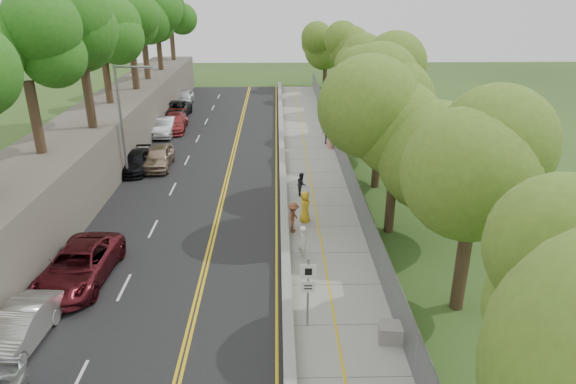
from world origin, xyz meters
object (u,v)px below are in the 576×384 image
at_px(car_2, 79,266).
at_px(person_far, 328,134).
at_px(car_1, 18,329).
at_px(streetlight, 124,115).
at_px(concrete_block, 393,333).
at_px(painter_0, 305,207).
at_px(construction_barrel, 330,143).
at_px(signpost, 308,285).

bearing_deg(car_2, person_far, 60.47).
distance_m(car_1, person_far, 29.71).
distance_m(streetlight, car_2, 13.97).
bearing_deg(streetlight, concrete_block, -50.64).
xyz_separation_m(car_1, car_2, (0.68, 4.60, 0.07)).
relative_size(concrete_block, painter_0, 0.57).
xyz_separation_m(construction_barrel, car_1, (-14.31, -24.92, 0.33)).
bearing_deg(person_far, construction_barrel, 92.72).
height_order(streetlight, painter_0, streetlight).
bearing_deg(car_1, person_far, 65.25).
height_order(painter_0, person_far, painter_0).
bearing_deg(streetlight, car_2, -85.19).
bearing_deg(concrete_block, person_far, 90.22).
relative_size(car_2, painter_0, 3.16).
height_order(construction_barrel, car_1, car_1).
bearing_deg(car_2, painter_0, 32.52).
xyz_separation_m(streetlight, car_1, (0.45, -18.00, -3.85)).
bearing_deg(car_1, construction_barrel, 63.97).
xyz_separation_m(streetlight, signpost, (11.51, -17.02, -2.68)).
distance_m(construction_barrel, car_1, 28.74).
height_order(car_2, person_far, person_far).
bearing_deg(painter_0, streetlight, 70.80).
relative_size(construction_barrel, car_1, 0.18).
distance_m(car_2, person_far, 25.40).
relative_size(car_2, person_far, 3.37).
relative_size(concrete_block, car_1, 0.23).
bearing_deg(car_2, construction_barrel, 58.82).
relative_size(streetlight, signpost, 2.58).
bearing_deg(painter_0, car_1, 145.26).
relative_size(streetlight, construction_barrel, 9.78).
xyz_separation_m(streetlight, concrete_block, (14.76, -18.00, -4.24)).
relative_size(signpost, car_2, 0.52).
distance_m(streetlight, person_far, 17.15).
bearing_deg(car_1, painter_0, 47.09).
relative_size(car_1, car_2, 0.77).
height_order(concrete_block, car_1, car_1).
distance_m(signpost, painter_0, 9.86).
bearing_deg(concrete_block, construction_barrel, 90.00).
height_order(signpost, concrete_block, signpost).
xyz_separation_m(construction_barrel, painter_0, (-2.85, -14.14, 0.52)).
relative_size(construction_barrel, concrete_block, 0.77).
xyz_separation_m(streetlight, construction_barrel, (14.76, 6.92, -4.18)).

